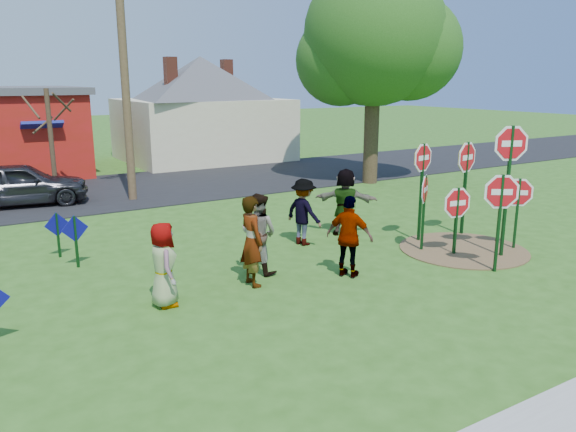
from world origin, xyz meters
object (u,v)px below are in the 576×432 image
object	(u,v)px
suv	(20,184)
stop_sign_a	(501,201)
person_a	(163,265)
leafy_tree	(377,42)
stop_sign_c	(510,161)
stop_sign_b	(422,167)
stop_sign_d	(466,165)
utility_pole	(124,61)
person_b	(252,241)

from	to	relation	value
suv	stop_sign_a	bearing A→B (deg)	-138.72
stop_sign_a	person_a	size ratio (longest dim) A/B	1.44
leafy_tree	stop_sign_c	bearing A→B (deg)	-112.14
stop_sign_a	suv	xyz separation A→B (m)	(-8.26, 12.91, -0.85)
stop_sign_a	stop_sign_c	world-z (taller)	stop_sign_c
stop_sign_a	leafy_tree	world-z (taller)	leafy_tree
stop_sign_b	stop_sign_d	distance (m)	1.50
stop_sign_d	utility_pole	distance (m)	11.78
stop_sign_b	person_b	distance (m)	5.49
stop_sign_d	person_a	xyz separation A→B (m)	(-8.81, -0.55, -1.14)
stop_sign_a	stop_sign_d	bearing A→B (deg)	87.52
stop_sign_c	person_b	bearing A→B (deg)	-169.90
stop_sign_a	stop_sign_d	world-z (taller)	stop_sign_d
stop_sign_a	person_a	distance (m)	7.36
suv	utility_pole	size ratio (longest dim) A/B	0.47
utility_pole	person_b	bearing A→B (deg)	-92.02
stop_sign_b	person_b	size ratio (longest dim) A/B	1.44
stop_sign_b	stop_sign_c	distance (m)	2.22
stop_sign_d	person_a	bearing A→B (deg)	172.59
stop_sign_a	utility_pole	size ratio (longest dim) A/B	0.26
stop_sign_c	leafy_tree	world-z (taller)	leafy_tree
person_b	leafy_tree	size ratio (longest dim) A/B	0.22
stop_sign_b	utility_pole	world-z (taller)	utility_pole
leafy_tree	suv	bearing A→B (deg)	168.35
utility_pole	leafy_tree	distance (m)	9.85
stop_sign_b	stop_sign_d	xyz separation A→B (m)	(1.50, -0.15, -0.04)
stop_sign_b	suv	bearing A→B (deg)	118.51
stop_sign_d	person_b	world-z (taller)	stop_sign_d
suv	person_b	bearing A→B (deg)	-154.93
stop_sign_b	suv	distance (m)	13.37
stop_sign_b	person_b	bearing A→B (deg)	174.83
stop_sign_a	person_b	xyz separation A→B (m)	(-5.08, 2.12, -0.67)
person_b	leafy_tree	xyz separation A→B (m)	(10.01, 8.08, 4.69)
suv	leafy_tree	world-z (taller)	leafy_tree
person_a	utility_pole	xyz separation A→B (m)	(2.30, 9.93, 4.03)
stop_sign_b	utility_pole	size ratio (longest dim) A/B	0.30
stop_sign_b	stop_sign_c	world-z (taller)	stop_sign_c
stop_sign_b	person_a	distance (m)	7.44
suv	leafy_tree	bearing A→B (deg)	-93.00
utility_pole	person_a	bearing A→B (deg)	-103.05
person_b	suv	bearing A→B (deg)	17.52
person_b	utility_pole	bearing A→B (deg)	-0.92
leafy_tree	stop_sign_b	bearing A→B (deg)	-121.82
utility_pole	stop_sign_b	bearing A→B (deg)	-61.49
stop_sign_c	utility_pole	distance (m)	12.92
stop_sign_c	suv	distance (m)	15.48
utility_pole	stop_sign_d	bearing A→B (deg)	-55.24
stop_sign_a	stop_sign_b	size ratio (longest dim) A/B	0.86
stop_sign_d	suv	world-z (taller)	stop_sign_d
stop_sign_b	person_a	bearing A→B (deg)	174.02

